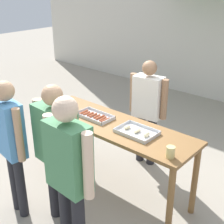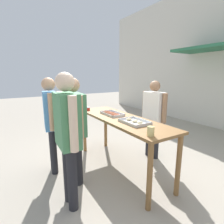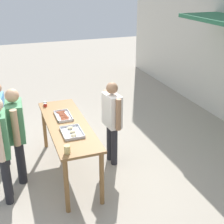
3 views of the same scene
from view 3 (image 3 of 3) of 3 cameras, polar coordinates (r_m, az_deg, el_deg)
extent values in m
plane|color=#A39989|center=(5.72, -7.63, -10.62)|extent=(24.00, 24.00, 0.00)
cube|color=brown|center=(5.26, -8.17, -2.27)|extent=(2.16, 0.66, 0.04)
cylinder|color=brown|center=(6.33, -12.25, -2.65)|extent=(0.07, 0.07, 0.90)
cylinder|color=brown|center=(4.60, -8.31, -13.30)|extent=(0.07, 0.07, 0.90)
cylinder|color=brown|center=(6.41, -7.59, -1.97)|extent=(0.07, 0.07, 0.90)
cylinder|color=brown|center=(4.71, -1.88, -12.11)|extent=(0.07, 0.07, 0.90)
cube|color=silver|center=(5.50, -8.90, -0.85)|extent=(0.47, 0.26, 0.01)
cube|color=silver|center=(5.47, -10.20, -0.82)|extent=(0.47, 0.01, 0.03)
cube|color=silver|center=(5.51, -7.64, -0.46)|extent=(0.47, 0.01, 0.03)
cube|color=silver|center=(5.70, -9.39, 0.26)|extent=(0.01, 0.26, 0.03)
cube|color=silver|center=(5.28, -8.40, -1.62)|extent=(0.01, 0.26, 0.03)
cylinder|color=#A34C2D|center=(5.66, -9.40, 0.04)|extent=(0.03, 0.15, 0.03)
cylinder|color=#A34C2D|center=(5.61, -9.28, -0.16)|extent=(0.02, 0.11, 0.02)
cylinder|color=#A34C2D|center=(5.56, -9.09, -0.36)|extent=(0.03, 0.11, 0.03)
cylinder|color=#A34C2D|center=(5.51, -8.97, -0.57)|extent=(0.03, 0.12, 0.03)
cylinder|color=#A34C2D|center=(5.47, -8.80, -0.81)|extent=(0.03, 0.12, 0.02)
cylinder|color=#A34C2D|center=(5.42, -8.66, -1.01)|extent=(0.04, 0.14, 0.03)
cylinder|color=#A34C2D|center=(5.37, -8.61, -1.25)|extent=(0.04, 0.13, 0.03)
cylinder|color=#A34C2D|center=(5.32, -8.57, -1.47)|extent=(0.04, 0.13, 0.03)
cube|color=silver|center=(4.91, -7.32, -3.86)|extent=(0.45, 0.31, 0.01)
cube|color=silver|center=(4.88, -9.08, -3.90)|extent=(0.45, 0.01, 0.03)
cube|color=silver|center=(4.93, -5.60, -3.37)|extent=(0.45, 0.01, 0.03)
cube|color=silver|center=(5.10, -7.90, -2.55)|extent=(0.01, 0.31, 0.03)
cube|color=silver|center=(4.71, -6.71, -4.80)|extent=(0.01, 0.31, 0.03)
ellipsoid|color=beige|center=(5.02, -7.69, -2.91)|extent=(0.06, 0.10, 0.04)
ellipsoid|color=beige|center=(4.90, -7.29, -3.60)|extent=(0.06, 0.11, 0.04)
ellipsoid|color=beige|center=(4.78, -7.03, -4.27)|extent=(0.08, 0.11, 0.05)
cylinder|color=#567A38|center=(6.07, -12.14, 1.56)|extent=(0.06, 0.06, 0.06)
cylinder|color=#B2B2B7|center=(6.06, -12.17, 1.84)|extent=(0.06, 0.06, 0.01)
cylinder|color=#B22319|center=(5.99, -12.09, 1.24)|extent=(0.06, 0.06, 0.06)
cylinder|color=#B2B2B7|center=(5.97, -12.12, 1.53)|extent=(0.06, 0.06, 0.01)
cylinder|color=#DBC67A|center=(4.37, -8.19, -6.78)|extent=(0.09, 0.09, 0.12)
cylinder|color=#232328|center=(5.81, -0.39, -5.45)|extent=(0.12, 0.12, 0.75)
cylinder|color=#232328|center=(5.67, 0.40, -6.24)|extent=(0.12, 0.12, 0.75)
cube|color=silver|center=(5.45, 0.00, 0.30)|extent=(0.42, 0.26, 0.59)
sphere|color=#936B4C|center=(5.30, 0.00, 4.40)|extent=(0.20, 0.20, 0.20)
cylinder|color=#936B4C|center=(5.64, -1.10, 1.32)|extent=(0.09, 0.09, 0.56)
cylinder|color=#936B4C|center=(5.24, 1.18, -0.51)|extent=(0.09, 0.09, 0.56)
cylinder|color=#232328|center=(5.82, -19.14, -6.67)|extent=(0.11, 0.11, 0.78)
cylinder|color=#232328|center=(5.96, -18.99, -5.89)|extent=(0.11, 0.11, 0.78)
cylinder|color=tan|center=(5.79, -19.79, 0.96)|extent=(0.08, 0.08, 0.59)
cylinder|color=#232328|center=(5.00, -18.71, -11.77)|extent=(0.12, 0.12, 0.81)
cylinder|color=#232328|center=(5.15, -18.73, -10.60)|extent=(0.12, 0.12, 0.81)
cube|color=#478456|center=(4.71, -19.86, -3.83)|extent=(0.42, 0.24, 0.65)
cylinder|color=beige|center=(4.94, -19.87, -2.36)|extent=(0.09, 0.09, 0.61)
cylinder|color=#232328|center=(5.40, -16.34, -8.80)|extent=(0.14, 0.14, 0.78)
cylinder|color=#232328|center=(5.58, -16.39, -7.68)|extent=(0.14, 0.14, 0.78)
cube|color=#478456|center=(5.16, -17.25, -1.60)|extent=(0.48, 0.29, 0.62)
sphere|color=tan|center=(5.00, -17.83, 2.88)|extent=(0.21, 0.21, 0.21)
cylinder|color=tan|center=(4.90, -17.25, -2.81)|extent=(0.10, 0.10, 0.59)
cylinder|color=tan|center=(5.42, -17.28, -0.21)|extent=(0.10, 0.10, 0.59)
camera|label=1|loc=(3.00, -52.77, 2.14)|focal=50.00mm
camera|label=2|loc=(2.82, -32.32, -13.45)|focal=28.00mm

